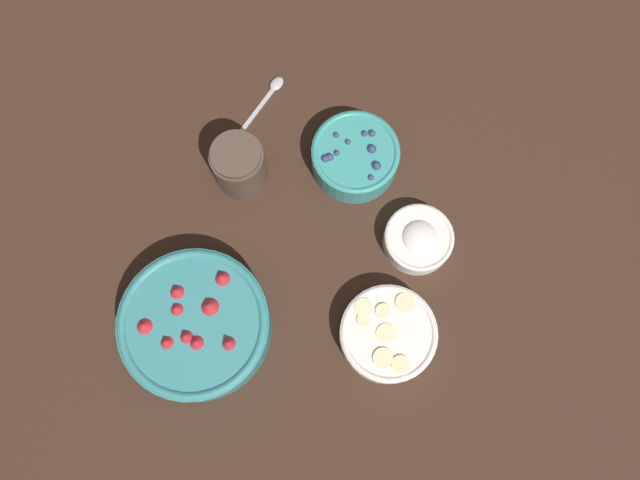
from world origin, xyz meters
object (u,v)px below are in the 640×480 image
bowl_bananas (388,334)px  bowl_strawberries (195,325)px  jar_chocolate (240,166)px  bowl_blueberries (355,156)px  bowl_cream (418,239)px

bowl_bananas → bowl_strawberries: bearing=-89.1°
bowl_strawberries → jar_chocolate: size_ratio=2.28×
bowl_strawberries → bowl_bananas: bearing=90.9°
bowl_strawberries → bowl_bananas: 0.32m
bowl_blueberries → bowl_cream: bowl_blueberries is taller
bowl_strawberries → bowl_cream: (-0.17, 0.37, -0.02)m
bowl_bananas → jar_chocolate: jar_chocolate is taller
bowl_strawberries → jar_chocolate: bearing=170.1°
bowl_blueberries → bowl_bananas: 0.32m
bowl_cream → jar_chocolate: (-0.11, -0.32, 0.03)m
bowl_strawberries → bowl_bananas: (-0.01, 0.32, -0.01)m
bowl_strawberries → bowl_cream: size_ratio=2.07×
jar_chocolate → bowl_cream: bearing=71.6°
bowl_bananas → jar_chocolate: size_ratio=1.48×
bowl_bananas → bowl_cream: 0.18m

